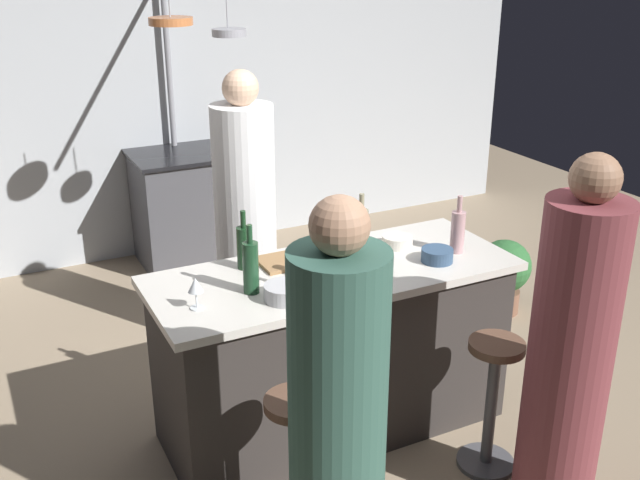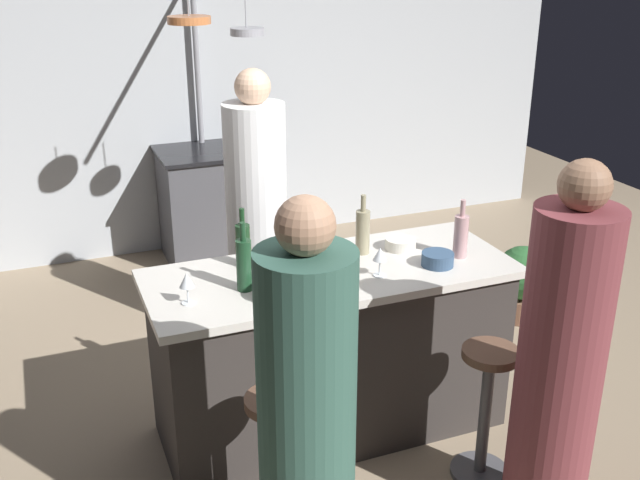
% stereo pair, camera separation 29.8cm
% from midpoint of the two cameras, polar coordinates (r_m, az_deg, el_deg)
% --- Properties ---
extents(ground_plane, '(9.00, 9.00, 0.00)m').
position_cam_midpoint_polar(ground_plane, '(4.06, 2.97, -13.99)').
color(ground_plane, gray).
extents(back_wall, '(6.40, 0.16, 2.60)m').
position_cam_midpoint_polar(back_wall, '(6.09, -8.18, 11.44)').
color(back_wall, '#B2B7BC').
rests_on(back_wall, ground_plane).
extents(kitchen_island, '(1.80, 0.72, 0.90)m').
position_cam_midpoint_polar(kitchen_island, '(3.82, 3.10, -8.47)').
color(kitchen_island, '#332D2B').
rests_on(kitchen_island, ground_plane).
extents(stove_range, '(0.80, 0.64, 0.89)m').
position_cam_midpoint_polar(stove_range, '(5.93, -6.80, 2.69)').
color(stove_range, '#47474C').
rests_on(stove_range, ground_plane).
extents(chef, '(0.36, 0.36, 1.72)m').
position_cam_midpoint_polar(chef, '(4.49, -2.94, 1.23)').
color(chef, white).
rests_on(chef, ground_plane).
extents(bar_stool_right, '(0.28, 0.28, 0.68)m').
position_cam_midpoint_polar(bar_stool_right, '(3.64, 14.89, -12.30)').
color(bar_stool_right, '#4C4C51').
rests_on(bar_stool_right, ground_plane).
extents(guest_right, '(0.35, 0.35, 1.65)m').
position_cam_midpoint_polar(guest_right, '(3.25, 20.37, -9.38)').
color(guest_right, brown).
rests_on(guest_right, ground_plane).
extents(bar_stool_left, '(0.28, 0.28, 0.68)m').
position_cam_midpoint_polar(bar_stool_left, '(3.23, -0.50, -16.50)').
color(bar_stool_left, '#4C4C51').
rests_on(bar_stool_left, ground_plane).
extents(guest_left, '(0.35, 0.35, 1.65)m').
position_cam_midpoint_polar(guest_left, '(2.72, 2.23, -14.60)').
color(guest_left, '#33594C').
rests_on(guest_left, ground_plane).
extents(overhead_pot_rack, '(0.58, 1.38, 2.17)m').
position_cam_midpoint_polar(overhead_pot_rack, '(5.24, -6.94, 13.52)').
color(overhead_pot_rack, gray).
rests_on(overhead_pot_rack, ground_plane).
extents(potted_plant, '(0.36, 0.36, 0.52)m').
position_cam_midpoint_polar(potted_plant, '(5.17, 16.81, -2.87)').
color(potted_plant, brown).
rests_on(potted_plant, ground_plane).
extents(cutting_board, '(0.32, 0.22, 0.02)m').
position_cam_midpoint_polar(cutting_board, '(3.70, 0.04, -1.51)').
color(cutting_board, '#997047').
rests_on(cutting_board, kitchen_island).
extents(pepper_mill, '(0.05, 0.05, 0.21)m').
position_cam_midpoint_polar(pepper_mill, '(3.45, 2.02, -1.59)').
color(pepper_mill, '#382319').
rests_on(pepper_mill, kitchen_island).
extents(wine_bottle_rose, '(0.07, 0.07, 0.30)m').
position_cam_midpoint_polar(wine_bottle_rose, '(3.81, 12.92, 0.33)').
color(wine_bottle_rose, '#B78C8E').
rests_on(wine_bottle_rose, kitchen_island).
extents(wine_bottle_white, '(0.07, 0.07, 0.31)m').
position_cam_midpoint_polar(wine_bottle_white, '(3.77, 5.54, 0.66)').
color(wine_bottle_white, gray).
rests_on(wine_bottle_white, kitchen_island).
extents(wine_bottle_red, '(0.07, 0.07, 0.29)m').
position_cam_midpoint_polar(wine_bottle_red, '(3.62, -3.57, -0.35)').
color(wine_bottle_red, '#143319').
rests_on(wine_bottle_red, kitchen_island).
extents(wine_bottle_dark, '(0.07, 0.07, 0.30)m').
position_cam_midpoint_polar(wine_bottle_dark, '(3.30, 2.34, -2.56)').
color(wine_bottle_dark, black).
rests_on(wine_bottle_dark, kitchen_island).
extents(wine_bottle_green, '(0.07, 0.07, 0.33)m').
position_cam_midpoint_polar(wine_bottle_green, '(3.36, -3.30, -1.88)').
color(wine_bottle_green, '#193D23').
rests_on(wine_bottle_green, kitchen_island).
extents(wine_glass_near_right_guest, '(0.07, 0.07, 0.15)m').
position_cam_midpoint_polar(wine_glass_near_right_guest, '(3.26, -7.58, -3.23)').
color(wine_glass_near_right_guest, silver).
rests_on(wine_glass_near_right_guest, kitchen_island).
extents(wine_glass_by_chef, '(0.07, 0.07, 0.15)m').
position_cam_midpoint_polar(wine_glass_by_chef, '(3.53, 7.02, -1.22)').
color(wine_glass_by_chef, silver).
rests_on(wine_glass_by_chef, kitchen_island).
extents(mixing_bowl_steel, '(0.19, 0.19, 0.07)m').
position_cam_midpoint_polar(mixing_bowl_steel, '(3.31, -0.78, -3.94)').
color(mixing_bowl_steel, '#B7B7BC').
rests_on(mixing_bowl_steel, kitchen_island).
extents(mixing_bowl_blue, '(0.16, 0.16, 0.07)m').
position_cam_midpoint_polar(mixing_bowl_blue, '(3.71, 11.25, -1.49)').
color(mixing_bowl_blue, '#334C6B').
rests_on(mixing_bowl_blue, kitchen_island).
extents(mixing_bowl_ceramic, '(0.16, 0.16, 0.06)m').
position_cam_midpoint_polar(mixing_bowl_ceramic, '(3.88, 8.35, -0.31)').
color(mixing_bowl_ceramic, silver).
rests_on(mixing_bowl_ceramic, kitchen_island).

